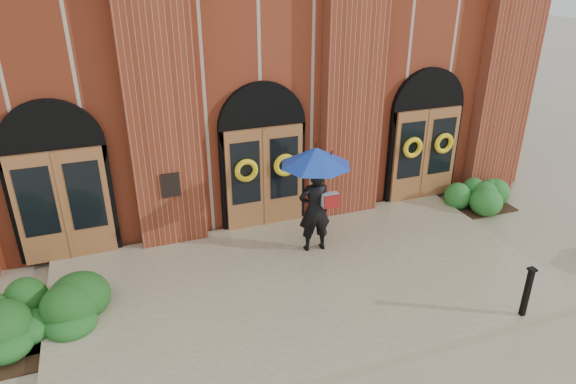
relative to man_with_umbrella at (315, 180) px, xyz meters
name	(u,v)px	position (x,y,z in m)	size (l,w,h in m)	color
ground	(306,288)	(-0.67, -1.18, -1.87)	(90.00, 90.00, 0.00)	gray
landing	(303,281)	(-0.67, -1.03, -1.79)	(10.00, 5.30, 0.15)	tan
church_building	(206,48)	(-0.67, 7.60, 1.63)	(16.20, 12.53, 7.00)	maroon
man_with_umbrella	(315,180)	(0.00, 0.00, 0.00)	(1.66, 1.66, 2.46)	black
metal_post	(527,291)	(2.74, -3.53, -1.18)	(0.14, 0.14, 1.02)	black
hedge_wall_left	(29,313)	(-5.87, -0.68, -1.47)	(3.11, 1.25, 0.80)	#194617
hedge_wall_right	(459,198)	(4.53, 0.74, -1.52)	(2.70, 1.08, 0.69)	#215E22
hedge_front_left	(34,337)	(-5.77, -1.18, -1.64)	(1.30, 1.12, 0.46)	#1B501C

